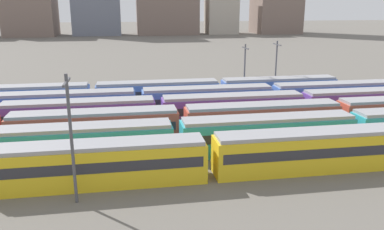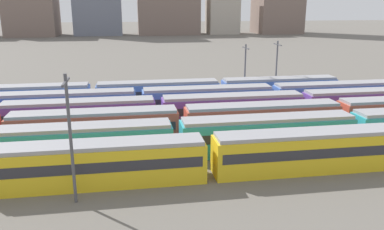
% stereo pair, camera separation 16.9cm
% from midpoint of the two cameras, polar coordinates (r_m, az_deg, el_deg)
% --- Properties ---
extents(train_track_0, '(55.80, 3.06, 3.75)m').
position_cam_midpoint_polar(train_track_0, '(34.34, -13.13, -6.77)').
color(train_track_0, yellow).
rests_on(train_track_0, ground_plane).
extents(train_track_1, '(112.50, 3.06, 3.75)m').
position_cam_midpoint_polar(train_track_1, '(45.61, 22.14, -1.90)').
color(train_track_1, teal).
rests_on(train_track_1, ground_plane).
extents(train_track_2, '(74.70, 3.06, 3.75)m').
position_cam_midpoint_polar(train_track_2, '(44.43, -1.41, -1.16)').
color(train_track_2, '#BC4C38').
rests_on(train_track_2, ground_plane).
extents(train_track_3, '(112.50, 3.06, 3.75)m').
position_cam_midpoint_polar(train_track_3, '(53.99, 15.69, 1.30)').
color(train_track_3, '#6B429E').
rests_on(train_track_3, ground_plane).
extents(train_track_4, '(93.60, 3.06, 3.75)m').
position_cam_midpoint_polar(train_track_4, '(55.17, 2.34, 2.19)').
color(train_track_4, '#4C70BC').
rests_on(train_track_4, ground_plane).
extents(train_track_5, '(74.70, 3.06, 3.75)m').
position_cam_midpoint_polar(train_track_5, '(59.35, -13.92, 2.70)').
color(train_track_5, '#4C70BC').
rests_on(train_track_5, ground_plane).
extents(catenary_pole_1, '(0.24, 3.20, 8.67)m').
position_cam_midpoint_polar(catenary_pole_1, '(64.15, 7.71, 6.67)').
color(catenary_pole_1, '#4C4C51').
rests_on(catenary_pole_1, ground_plane).
extents(catenary_pole_2, '(0.24, 3.20, 10.03)m').
position_cam_midpoint_polar(catenary_pole_2, '(30.57, -16.95, -2.57)').
color(catenary_pole_2, '#4C4C51').
rests_on(catenary_pole_2, ground_plane).
extents(catenary_pole_3, '(0.24, 3.20, 9.11)m').
position_cam_midpoint_polar(catenary_pole_3, '(65.94, 12.11, 6.90)').
color(catenary_pole_3, '#4C4C51').
rests_on(catenary_pole_3, ground_plane).
extents(distant_building_1, '(22.57, 20.01, 25.35)m').
position_cam_midpoint_polar(distant_building_1, '(204.95, -22.06, 14.03)').
color(distant_building_1, '#7A665B').
rests_on(distant_building_1, ground_plane).
extents(distant_building_3, '(29.54, 17.08, 23.43)m').
position_cam_midpoint_polar(distant_building_3, '(201.57, -3.40, 14.82)').
color(distant_building_3, '#7A665B').
rests_on(distant_building_3, ground_plane).
extents(distant_building_4, '(15.12, 13.52, 26.58)m').
position_cam_midpoint_polar(distant_building_4, '(206.24, 4.46, 15.26)').
color(distant_building_4, '#B2A899').
rests_on(distant_building_4, ground_plane).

